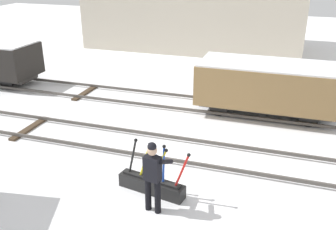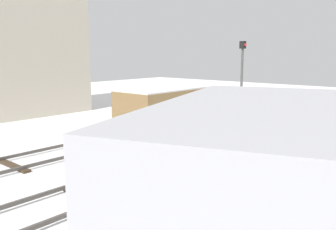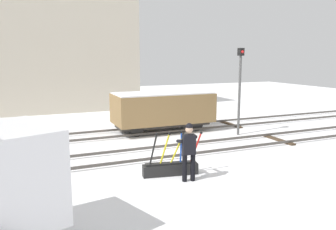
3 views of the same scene
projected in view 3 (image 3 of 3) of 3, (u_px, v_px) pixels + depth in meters
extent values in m
plane|color=white|center=(159.00, 155.00, 13.23)|extent=(60.00, 60.00, 0.00)
cube|color=#4C4742|center=(166.00, 157.00, 12.56)|extent=(44.00, 0.07, 0.10)
cube|color=#4C4742|center=(153.00, 147.00, 13.86)|extent=(44.00, 0.07, 0.10)
cube|color=#423323|center=(278.00, 140.00, 15.49)|extent=(0.24, 1.94, 0.08)
cube|color=#4C4742|center=(135.00, 135.00, 16.08)|extent=(44.00, 0.07, 0.10)
cube|color=#4C4742|center=(126.00, 129.00, 17.39)|extent=(44.00, 0.07, 0.10)
cube|color=#423323|center=(231.00, 124.00, 19.01)|extent=(0.24, 1.94, 0.08)
cube|color=black|center=(170.00, 169.00, 10.98)|extent=(1.84, 0.68, 0.36)
cube|color=black|center=(170.00, 163.00, 10.95)|extent=(1.63, 0.49, 0.06)
cylinder|color=black|center=(153.00, 150.00, 10.74)|extent=(0.30, 0.11, 1.04)
sphere|color=black|center=(157.00, 134.00, 10.68)|extent=(0.09, 0.09, 0.09)
cylinder|color=yellow|center=(165.00, 149.00, 10.83)|extent=(0.36, 0.12, 1.02)
sphere|color=black|center=(169.00, 134.00, 10.77)|extent=(0.09, 0.09, 0.09)
cylinder|color=yellow|center=(177.00, 149.00, 10.92)|extent=(0.48, 0.14, 0.98)
sphere|color=black|center=(183.00, 135.00, 10.88)|extent=(0.09, 0.09, 0.09)
cylinder|color=#1E47B7|center=(181.00, 148.00, 10.94)|extent=(0.10, 0.07, 1.05)
sphere|color=black|center=(182.00, 132.00, 10.86)|extent=(0.09, 0.09, 0.09)
cylinder|color=red|center=(196.00, 148.00, 11.05)|extent=(0.41, 0.13, 1.01)
sphere|color=black|center=(201.00, 133.00, 11.01)|extent=(0.09, 0.09, 0.09)
cylinder|color=black|center=(185.00, 168.00, 10.37)|extent=(0.15, 0.15, 0.86)
cylinder|color=black|center=(193.00, 167.00, 10.43)|extent=(0.15, 0.15, 0.86)
cube|color=black|center=(189.00, 144.00, 10.28)|extent=(0.42, 0.30, 0.61)
sphere|color=tan|center=(189.00, 130.00, 10.20)|extent=(0.23, 0.23, 0.23)
sphere|color=black|center=(189.00, 126.00, 10.18)|extent=(0.21, 0.21, 0.21)
cylinder|color=black|center=(180.00, 141.00, 10.49)|extent=(0.21, 0.59, 0.23)
cylinder|color=black|center=(193.00, 139.00, 10.55)|extent=(0.21, 0.57, 0.35)
cube|color=silver|center=(0.00, 177.00, 6.56)|extent=(2.49, 2.61, 1.90)
cube|color=black|center=(45.00, 151.00, 7.10)|extent=(0.63, 1.70, 0.76)
cylinder|color=#4C4C4C|center=(239.00, 96.00, 16.36)|extent=(0.12, 0.12, 3.83)
cube|color=black|center=(241.00, 52.00, 16.00)|extent=(0.24, 0.24, 0.36)
sphere|color=red|center=(243.00, 52.00, 15.88)|extent=(0.14, 0.14, 0.14)
cube|color=beige|center=(37.00, 36.00, 23.87)|extent=(13.34, 5.54, 10.44)
cube|color=#2D2B28|center=(163.00, 124.00, 17.36)|extent=(4.73, 1.36, 0.20)
cube|color=olive|center=(163.00, 108.00, 17.22)|extent=(4.98, 2.26, 1.45)
cube|color=white|center=(163.00, 93.00, 17.10)|extent=(4.88, 2.17, 0.06)
cylinder|color=black|center=(137.00, 130.00, 16.19)|extent=(0.70, 0.10, 0.70)
cylinder|color=black|center=(129.00, 125.00, 17.30)|extent=(0.70, 0.10, 0.70)
cylinder|color=black|center=(197.00, 124.00, 17.45)|extent=(0.70, 0.10, 0.70)
cylinder|color=black|center=(186.00, 120.00, 18.56)|extent=(0.70, 0.10, 0.70)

